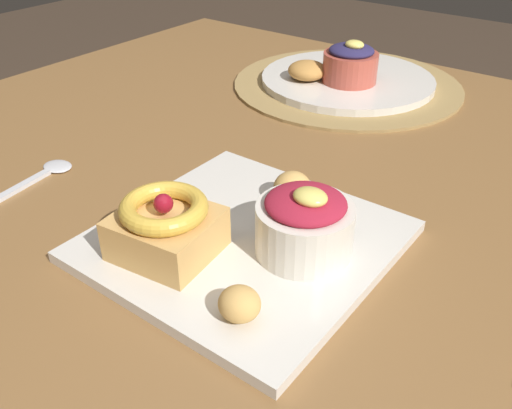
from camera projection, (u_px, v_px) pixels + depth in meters
name	position (u px, v px, depth m)	size (l,w,h in m)	color
dining_table	(289.00, 250.00, 0.71)	(1.25, 1.11, 0.73)	brown
woven_placemat	(347.00, 84.00, 0.96)	(0.39, 0.39, 0.01)	#997A47
front_plate	(244.00, 241.00, 0.57)	(0.27, 0.27, 0.01)	silver
cake_slice	(166.00, 227.00, 0.53)	(0.10, 0.10, 0.06)	tan
berry_ramekin	(305.00, 224.00, 0.53)	(0.09, 0.09, 0.07)	silver
fritter_front	(239.00, 304.00, 0.46)	(0.04, 0.04, 0.03)	tan
fritter_middle	(292.00, 188.00, 0.61)	(0.04, 0.04, 0.04)	tan
back_plate	(347.00, 80.00, 0.96)	(0.29, 0.29, 0.01)	silver
back_ramekin	(350.00, 63.00, 0.91)	(0.09, 0.09, 0.07)	#B24C3D
back_pastry	(307.00, 70.00, 0.93)	(0.06, 0.06, 0.03)	#B77F3D
spoon	(41.00, 175.00, 0.69)	(0.04, 0.13, 0.00)	silver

